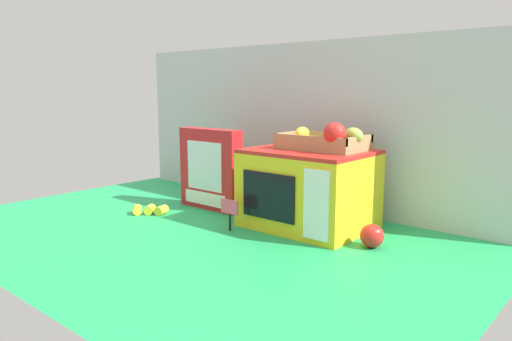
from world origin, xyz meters
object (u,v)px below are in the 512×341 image
object	(u,v)px
price_sign	(230,210)
food_groups_crate	(326,141)
toy_microwave	(308,189)
loose_toy_banana	(150,210)
loose_toy_apple	(372,236)
cookie_set_box	(210,169)

from	to	relation	value
price_sign	food_groups_crate	bearing A→B (deg)	46.93
toy_microwave	loose_toy_banana	bearing A→B (deg)	-155.41
food_groups_crate	loose_toy_apple	world-z (taller)	food_groups_crate
loose_toy_banana	loose_toy_apple	world-z (taller)	loose_toy_apple
toy_microwave	cookie_set_box	distance (m)	0.41
food_groups_crate	cookie_set_box	size ratio (longest dim) A/B	0.96
cookie_set_box	price_sign	world-z (taller)	cookie_set_box
toy_microwave	loose_toy_banana	xyz separation A→B (m)	(-0.51, -0.24, -0.11)
loose_toy_banana	loose_toy_apple	xyz separation A→B (m)	(0.77, 0.18, 0.02)
price_sign	loose_toy_banana	distance (m)	0.36
price_sign	loose_toy_apple	distance (m)	0.44
toy_microwave	loose_toy_apple	size ratio (longest dim) A/B	5.59
toy_microwave	cookie_set_box	bearing A→B (deg)	-175.46
toy_microwave	price_sign	distance (m)	0.26
toy_microwave	loose_toy_apple	bearing A→B (deg)	-12.69
cookie_set_box	price_sign	distance (m)	0.31
loose_toy_apple	cookie_set_box	bearing A→B (deg)	177.91
food_groups_crate	cookie_set_box	world-z (taller)	food_groups_crate
food_groups_crate	loose_toy_banana	xyz separation A→B (m)	(-0.56, -0.26, -0.26)
loose_toy_banana	loose_toy_apple	size ratio (longest dim) A/B	1.80
cookie_set_box	loose_toy_apple	size ratio (longest dim) A/B	4.41
toy_microwave	food_groups_crate	size ratio (longest dim) A/B	1.32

